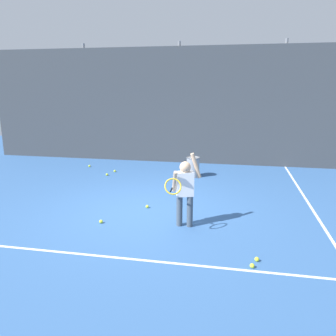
{
  "coord_description": "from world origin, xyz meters",
  "views": [
    {
      "loc": [
        1.73,
        -6.21,
        2.48
      ],
      "look_at": [
        0.48,
        0.3,
        0.85
      ],
      "focal_mm": 35.61,
      "sensor_mm": 36.0,
      "label": 1
    }
  ],
  "objects_px": {
    "tennis_player": "(184,188)",
    "ball_hopper": "(193,167)",
    "tennis_ball_0": "(101,222)",
    "tennis_ball_5": "(89,166)",
    "tennis_ball_7": "(147,206)",
    "tennis_ball_2": "(252,266)",
    "tennis_ball_4": "(115,171)",
    "tennis_ball_6": "(107,175)",
    "tennis_ball_1": "(257,259)"
  },
  "relations": [
    {
      "from": "tennis_player",
      "to": "ball_hopper",
      "type": "xyz_separation_m",
      "value": [
        -0.25,
        3.45,
        -0.44
      ]
    },
    {
      "from": "tennis_ball_1",
      "to": "tennis_ball_5",
      "type": "bearing_deg",
      "value": 133.8
    },
    {
      "from": "tennis_ball_5",
      "to": "tennis_player",
      "type": "bearing_deg",
      "value": -47.91
    },
    {
      "from": "tennis_ball_2",
      "to": "tennis_ball_4",
      "type": "relative_size",
      "value": 1.0
    },
    {
      "from": "tennis_player",
      "to": "tennis_ball_7",
      "type": "xyz_separation_m",
      "value": [
        -0.89,
        0.78,
        -0.69
      ]
    },
    {
      "from": "ball_hopper",
      "to": "tennis_ball_6",
      "type": "xyz_separation_m",
      "value": [
        -2.42,
        -0.36,
        -0.26
      ]
    },
    {
      "from": "tennis_ball_6",
      "to": "ball_hopper",
      "type": "bearing_deg",
      "value": 8.48
    },
    {
      "from": "tennis_ball_4",
      "to": "tennis_ball_6",
      "type": "height_order",
      "value": "same"
    },
    {
      "from": "tennis_ball_4",
      "to": "tennis_ball_7",
      "type": "height_order",
      "value": "same"
    },
    {
      "from": "ball_hopper",
      "to": "tennis_ball_2",
      "type": "height_order",
      "value": "ball_hopper"
    },
    {
      "from": "tennis_player",
      "to": "tennis_ball_6",
      "type": "xyz_separation_m",
      "value": [
        -2.67,
        3.09,
        -0.69
      ]
    },
    {
      "from": "tennis_ball_2",
      "to": "tennis_ball_6",
      "type": "xyz_separation_m",
      "value": [
        -3.81,
        4.33,
        0.0
      ]
    },
    {
      "from": "tennis_ball_2",
      "to": "tennis_ball_7",
      "type": "height_order",
      "value": "same"
    },
    {
      "from": "ball_hopper",
      "to": "tennis_ball_5",
      "type": "relative_size",
      "value": 8.52
    },
    {
      "from": "ball_hopper",
      "to": "tennis_ball_6",
      "type": "height_order",
      "value": "ball_hopper"
    },
    {
      "from": "tennis_ball_2",
      "to": "tennis_ball_4",
      "type": "bearing_deg",
      "value": 128.14
    },
    {
      "from": "tennis_player",
      "to": "tennis_ball_0",
      "type": "distance_m",
      "value": 1.69
    },
    {
      "from": "tennis_player",
      "to": "tennis_ball_0",
      "type": "bearing_deg",
      "value": 167.86
    },
    {
      "from": "tennis_player",
      "to": "tennis_ball_4",
      "type": "xyz_separation_m",
      "value": [
        -2.59,
        3.51,
        -0.69
      ]
    },
    {
      "from": "tennis_ball_1",
      "to": "tennis_ball_6",
      "type": "distance_m",
      "value": 5.67
    },
    {
      "from": "tennis_ball_0",
      "to": "tennis_ball_5",
      "type": "relative_size",
      "value": 1.0
    },
    {
      "from": "tennis_ball_1",
      "to": "ball_hopper",
      "type": "bearing_deg",
      "value": 108.1
    },
    {
      "from": "tennis_ball_6",
      "to": "tennis_ball_7",
      "type": "xyz_separation_m",
      "value": [
        1.78,
        -2.31,
        0.0
      ]
    },
    {
      "from": "tennis_ball_4",
      "to": "tennis_ball_5",
      "type": "bearing_deg",
      "value": 155.23
    },
    {
      "from": "tennis_ball_4",
      "to": "ball_hopper",
      "type": "bearing_deg",
      "value": -1.61
    },
    {
      "from": "ball_hopper",
      "to": "tennis_ball_4",
      "type": "bearing_deg",
      "value": 178.39
    },
    {
      "from": "tennis_ball_2",
      "to": "tennis_ball_5",
      "type": "distance_m",
      "value": 7.05
    },
    {
      "from": "tennis_player",
      "to": "tennis_ball_2",
      "type": "height_order",
      "value": "tennis_player"
    },
    {
      "from": "tennis_ball_1",
      "to": "tennis_ball_2",
      "type": "distance_m",
      "value": 0.21
    },
    {
      "from": "tennis_ball_0",
      "to": "tennis_ball_5",
      "type": "xyz_separation_m",
      "value": [
        -2.05,
        4.13,
        0.0
      ]
    },
    {
      "from": "tennis_ball_4",
      "to": "tennis_ball_7",
      "type": "bearing_deg",
      "value": -58.2
    },
    {
      "from": "tennis_ball_1",
      "to": "tennis_ball_4",
      "type": "bearing_deg",
      "value": 129.9
    },
    {
      "from": "tennis_ball_5",
      "to": "tennis_ball_7",
      "type": "distance_m",
      "value": 4.19
    },
    {
      "from": "tennis_ball_5",
      "to": "tennis_ball_1",
      "type": "bearing_deg",
      "value": -46.2
    },
    {
      "from": "tennis_player",
      "to": "ball_hopper",
      "type": "bearing_deg",
      "value": 76.14
    },
    {
      "from": "ball_hopper",
      "to": "tennis_ball_7",
      "type": "relative_size",
      "value": 8.52
    },
    {
      "from": "ball_hopper",
      "to": "tennis_ball_0",
      "type": "bearing_deg",
      "value": -109.72
    },
    {
      "from": "tennis_ball_0",
      "to": "tennis_player",
      "type": "bearing_deg",
      "value": 5.8
    },
    {
      "from": "ball_hopper",
      "to": "tennis_ball_7",
      "type": "bearing_deg",
      "value": -103.6
    },
    {
      "from": "tennis_ball_0",
      "to": "tennis_ball_7",
      "type": "distance_m",
      "value": 1.14
    },
    {
      "from": "tennis_ball_2",
      "to": "ball_hopper",
      "type": "bearing_deg",
      "value": 106.53
    },
    {
      "from": "tennis_ball_6",
      "to": "tennis_ball_2",
      "type": "bearing_deg",
      "value": -48.61
    },
    {
      "from": "tennis_ball_5",
      "to": "tennis_ball_6",
      "type": "distance_m",
      "value": 1.28
    },
    {
      "from": "tennis_ball_0",
      "to": "tennis_ball_1",
      "type": "height_order",
      "value": "same"
    },
    {
      "from": "tennis_ball_5",
      "to": "tennis_ball_7",
      "type": "bearing_deg",
      "value": -49.82
    },
    {
      "from": "tennis_ball_0",
      "to": "tennis_ball_6",
      "type": "bearing_deg",
      "value": 109.19
    },
    {
      "from": "tennis_player",
      "to": "tennis_ball_4",
      "type": "distance_m",
      "value": 4.42
    },
    {
      "from": "tennis_ball_6",
      "to": "tennis_ball_5",
      "type": "bearing_deg",
      "value": 136.11
    },
    {
      "from": "ball_hopper",
      "to": "tennis_ball_1",
      "type": "distance_m",
      "value": 4.73
    },
    {
      "from": "tennis_player",
      "to": "tennis_ball_5",
      "type": "bearing_deg",
      "value": 114.15
    }
  ]
}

